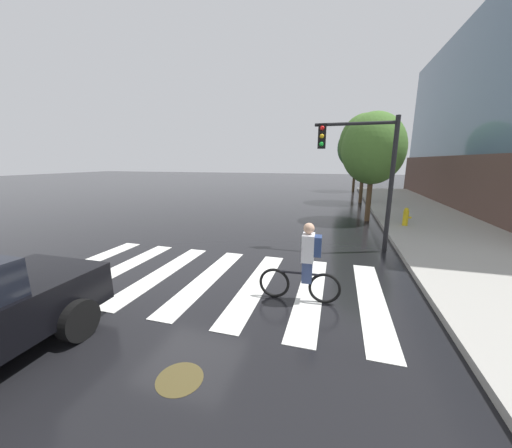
{
  "coord_description": "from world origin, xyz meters",
  "views": [
    {
      "loc": [
        3.51,
        -5.89,
        2.89
      ],
      "look_at": [
        0.98,
        2.78,
        0.83
      ],
      "focal_mm": 19.51,
      "sensor_mm": 36.0,
      "label": 1
    }
  ],
  "objects_px": {
    "fire_hydrant": "(406,217)",
    "street_tree_near": "(373,149)",
    "street_tree_mid": "(365,143)",
    "traffic_light_near": "(364,162)",
    "cyclist": "(306,263)",
    "manhole_cover": "(180,379)",
    "street_tree_far": "(356,147)"
  },
  "relations": [
    {
      "from": "cyclist",
      "to": "fire_hydrant",
      "type": "bearing_deg",
      "value": 65.79
    },
    {
      "from": "fire_hydrant",
      "to": "street_tree_mid",
      "type": "height_order",
      "value": "street_tree_mid"
    },
    {
      "from": "traffic_light_near",
      "to": "street_tree_far",
      "type": "relative_size",
      "value": 0.69
    },
    {
      "from": "manhole_cover",
      "to": "street_tree_far",
      "type": "height_order",
      "value": "street_tree_far"
    },
    {
      "from": "cyclist",
      "to": "street_tree_far",
      "type": "relative_size",
      "value": 0.28
    },
    {
      "from": "street_tree_mid",
      "to": "fire_hydrant",
      "type": "bearing_deg",
      "value": -80.23
    },
    {
      "from": "cyclist",
      "to": "manhole_cover",
      "type": "bearing_deg",
      "value": -117.28
    },
    {
      "from": "street_tree_near",
      "to": "manhole_cover",
      "type": "bearing_deg",
      "value": -106.3
    },
    {
      "from": "manhole_cover",
      "to": "fire_hydrant",
      "type": "xyz_separation_m",
      "value": [
        4.81,
        10.32,
        0.53
      ]
    },
    {
      "from": "traffic_light_near",
      "to": "cyclist",
      "type": "bearing_deg",
      "value": -107.79
    },
    {
      "from": "traffic_light_near",
      "to": "street_tree_mid",
      "type": "xyz_separation_m",
      "value": [
        0.85,
        11.29,
        1.18
      ]
    },
    {
      "from": "fire_hydrant",
      "to": "street_tree_near",
      "type": "distance_m",
      "value": 3.47
    },
    {
      "from": "fire_hydrant",
      "to": "street_tree_near",
      "type": "bearing_deg",
      "value": 138.33
    },
    {
      "from": "manhole_cover",
      "to": "traffic_light_near",
      "type": "height_order",
      "value": "traffic_light_near"
    },
    {
      "from": "fire_hydrant",
      "to": "street_tree_mid",
      "type": "xyz_separation_m",
      "value": [
        -1.31,
        7.63,
        3.51
      ]
    },
    {
      "from": "fire_hydrant",
      "to": "street_tree_far",
      "type": "distance_m",
      "value": 15.94
    },
    {
      "from": "fire_hydrant",
      "to": "street_tree_far",
      "type": "bearing_deg",
      "value": 95.29
    },
    {
      "from": "street_tree_near",
      "to": "street_tree_far",
      "type": "relative_size",
      "value": 0.84
    },
    {
      "from": "traffic_light_near",
      "to": "street_tree_mid",
      "type": "bearing_deg",
      "value": 85.71
    },
    {
      "from": "manhole_cover",
      "to": "street_tree_mid",
      "type": "xyz_separation_m",
      "value": [
        3.5,
        17.94,
        4.04
      ]
    },
    {
      "from": "street_tree_near",
      "to": "cyclist",
      "type": "bearing_deg",
      "value": -102.74
    },
    {
      "from": "manhole_cover",
      "to": "street_tree_near",
      "type": "distance_m",
      "value": 12.55
    },
    {
      "from": "manhole_cover",
      "to": "street_tree_far",
      "type": "bearing_deg",
      "value": 82.53
    },
    {
      "from": "street_tree_near",
      "to": "street_tree_far",
      "type": "height_order",
      "value": "street_tree_far"
    },
    {
      "from": "fire_hydrant",
      "to": "street_tree_mid",
      "type": "relative_size",
      "value": 0.13
    },
    {
      "from": "fire_hydrant",
      "to": "street_tree_far",
      "type": "height_order",
      "value": "street_tree_far"
    },
    {
      "from": "street_tree_mid",
      "to": "traffic_light_near",
      "type": "bearing_deg",
      "value": -94.29
    },
    {
      "from": "manhole_cover",
      "to": "fire_hydrant",
      "type": "bearing_deg",
      "value": 64.99
    },
    {
      "from": "fire_hydrant",
      "to": "manhole_cover",
      "type": "bearing_deg",
      "value": -115.01
    },
    {
      "from": "cyclist",
      "to": "street_tree_far",
      "type": "distance_m",
      "value": 23.45
    },
    {
      "from": "street_tree_mid",
      "to": "street_tree_far",
      "type": "distance_m",
      "value": 7.84
    },
    {
      "from": "traffic_light_near",
      "to": "street_tree_near",
      "type": "height_order",
      "value": "street_tree_near"
    }
  ]
}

